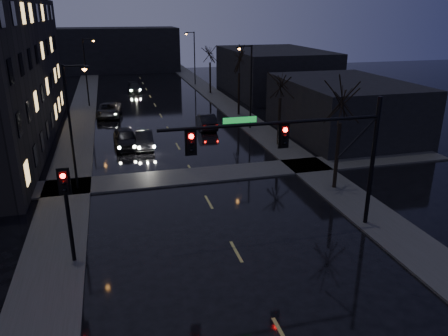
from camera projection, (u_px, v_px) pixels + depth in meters
sidewalk_left at (79, 127)px, 43.59m from camera, size 3.00×140.00×0.12m
sidewalk_right at (242, 117)px, 47.64m from camera, size 3.00×140.00×0.12m
sidewalk_cross at (195, 176)px, 30.60m from camera, size 40.00×3.00×0.12m
commercial_right_near at (343, 108)px, 40.29m from camera, size 10.00×14.00×5.00m
commercial_right_far at (274, 72)px, 60.50m from camera, size 12.00×18.00×6.00m
far_block at (118, 50)px, 82.69m from camera, size 22.00×10.00×8.00m
signal_mast at (307, 144)px, 21.24m from camera, size 11.11×0.41×7.00m
signal_pole_left at (67, 203)px, 19.16m from camera, size 0.35×0.41×4.53m
tree_near at (343, 94)px, 26.42m from camera, size 3.52×3.52×8.08m
tree_mid_a at (281, 77)px, 35.65m from camera, size 3.30×3.30×7.58m
tree_mid_b at (239, 54)px, 46.31m from camera, size 3.74×3.74×8.59m
tree_far at (210, 49)px, 59.23m from camera, size 3.43×3.43×7.88m
streetlight_l_near at (73, 118)px, 26.74m from camera, size 1.53×0.28×8.00m
streetlight_l_far at (87, 67)px, 51.31m from camera, size 1.53×0.28×8.00m
streetlight_r_mid at (249, 80)px, 41.27m from camera, size 1.53×0.28×8.00m
streetlight_r_far at (193, 54)px, 66.75m from camera, size 1.53×0.28×8.00m
oncoming_car_a at (125, 138)px, 36.94m from camera, size 2.15×4.82×1.61m
oncoming_car_b at (144, 140)px, 36.96m from camera, size 1.56×4.11×1.34m
oncoming_car_c at (109, 110)px, 47.77m from camera, size 2.99×5.53×1.47m
oncoming_car_d at (135, 88)px, 62.14m from camera, size 1.92×4.54×1.31m
lead_car at (206, 121)px, 42.82m from camera, size 1.76×4.57×1.48m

